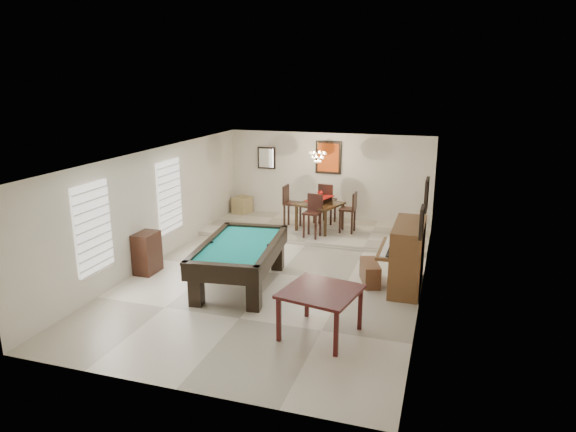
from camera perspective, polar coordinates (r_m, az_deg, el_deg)
The scene contains 26 objects.
ground_plane at distance 11.26m, azimuth -0.93°, elevation -6.48°, with size 6.00×9.00×0.02m, color beige.
wall_back at distance 15.07m, azimuth 4.50°, elevation 4.27°, with size 6.00×0.04×2.60m, color silver.
wall_front at distance 6.97m, azimuth -12.95°, elevation -9.35°, with size 6.00×0.04×2.60m, color silver.
wall_left at distance 12.10m, azimuth -14.55°, elevation 1.10°, with size 0.04×9.00×2.60m, color silver.
wall_right at distance 10.32m, azimuth 15.05°, elevation -1.35°, with size 0.04×9.00×2.60m, color silver.
ceiling at distance 10.57m, azimuth -0.99°, elevation 6.78°, with size 6.00×9.00×0.04m, color white.
dining_step at distance 14.18m, azimuth 3.24°, elevation -1.57°, with size 6.00×2.50×0.12m, color beige.
window_left_front at distance 10.33m, azimuth -20.85°, elevation -1.24°, with size 0.06×1.00×1.70m, color white.
window_left_rear at distance 12.56m, azimuth -13.03°, elevation 2.18°, with size 0.06×1.00×1.70m, color white.
pool_table at distance 10.53m, azimuth -5.32°, elevation -5.45°, with size 1.45×2.67×0.89m, color black, non-canonical shape.
square_table at distance 8.61m, azimuth 3.63°, elevation -10.65°, with size 1.16×1.16×0.80m, color #370F0D, non-canonical shape.
upright_piano at distance 10.62m, azimuth 12.30°, elevation -4.26°, with size 0.90×1.61×1.34m, color brown, non-canonical shape.
piano_bench at distance 10.82m, azimuth 9.10°, elevation -6.24°, with size 0.32×0.82×0.45m, color brown.
apothecary_chest at distance 11.59m, azimuth -15.39°, elevation -3.96°, with size 0.40×0.60×0.90m, color black.
dining_table at distance 13.92m, azimuth 3.54°, elevation 0.20°, with size 1.04×1.04×0.86m, color black, non-canonical shape.
flower_vase at distance 13.79m, azimuth 3.58°, elevation 2.37°, with size 0.13×0.13×0.22m, color #A6110E, non-canonical shape.
dining_chair_south at distance 13.23m, azimuth 2.71°, elevation -0.03°, with size 0.41×0.41×1.11m, color black, non-canonical shape.
dining_chair_north at distance 14.54m, azimuth 4.41°, elevation 1.44°, with size 0.43×0.43×1.16m, color black, non-canonical shape.
dining_chair_west at distance 14.07m, azimuth 0.50°, elevation 1.05°, with size 0.43×0.43×1.17m, color black, non-canonical shape.
dining_chair_east at distance 13.73m, azimuth 6.63°, elevation 0.41°, with size 0.40×0.40×1.09m, color black, non-canonical shape.
corner_bench at distance 15.75m, azimuth -5.11°, elevation 1.26°, with size 0.44×0.55×0.49m, color tan.
chandelier at distance 13.67m, azimuth 3.32°, elevation 6.99°, with size 0.44×0.44×0.60m, color #FFE5B2, non-canonical shape.
back_painting at distance 14.93m, azimuth 4.51°, elevation 6.50°, with size 0.75×0.06×0.95m, color #D84C14.
back_mirror at distance 15.48m, azimuth -2.40°, elevation 6.47°, with size 0.55×0.06×0.65m, color white.
right_picture_upper at distance 10.47m, azimuth 15.14°, elevation 2.27°, with size 0.06×0.55×0.65m, color slate.
right_picture_lower at distance 9.25m, azimuth 14.64°, elevation -0.65°, with size 0.06×0.45×0.55m, color gray.
Camera 1 is at (3.33, -9.91, 4.15)m, focal length 32.00 mm.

